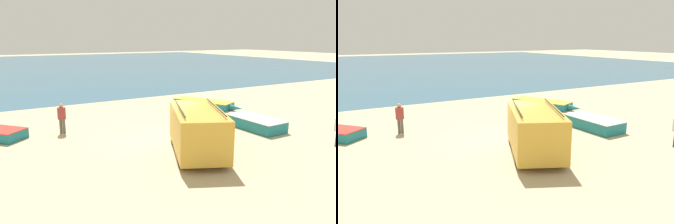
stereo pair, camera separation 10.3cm
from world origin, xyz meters
TOP-DOWN VIEW (x-y plane):
  - ground_plane at (0.00, 0.00)m, footprint 200.00×200.00m
  - sea_water at (0.00, 52.00)m, footprint 120.00×80.00m
  - parked_van at (0.27, -2.27)m, footprint 3.87×5.13m
  - fishing_rowboat_1 at (5.72, -0.31)m, footprint 1.76×4.22m
  - fishing_rowboat_2 at (6.88, 6.01)m, footprint 3.24×5.47m
  - fisherman_1 at (-4.26, 4.22)m, footprint 0.45×0.45m
  - fisherman_2 at (2.55, 0.99)m, footprint 0.46×0.46m

SIDE VIEW (x-z plane):
  - ground_plane at x=0.00m, z-range 0.00..0.00m
  - sea_water at x=0.00m, z-range 0.00..0.01m
  - fishing_rowboat_2 at x=6.88m, z-range 0.00..0.53m
  - fishing_rowboat_1 at x=5.72m, z-range 0.00..0.67m
  - fisherman_1 at x=-4.26m, z-range 0.17..1.87m
  - fisherman_2 at x=2.55m, z-range 0.17..1.91m
  - parked_van at x=0.27m, z-range 0.04..2.28m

